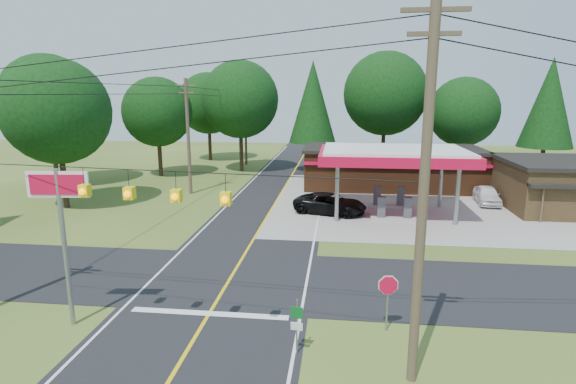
# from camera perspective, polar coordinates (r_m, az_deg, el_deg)

# --- Properties ---
(ground) EXTENTS (120.00, 120.00, 0.00)m
(ground) POSITION_cam_1_polar(r_m,az_deg,el_deg) (22.26, -7.33, -10.84)
(ground) COLOR #405B20
(ground) RESTS_ON ground
(main_highway) EXTENTS (8.00, 120.00, 0.02)m
(main_highway) POSITION_cam_1_polar(r_m,az_deg,el_deg) (22.26, -7.33, -10.81)
(main_highway) COLOR black
(main_highway) RESTS_ON ground
(cross_road) EXTENTS (70.00, 7.00, 0.02)m
(cross_road) POSITION_cam_1_polar(r_m,az_deg,el_deg) (22.26, -7.33, -10.80)
(cross_road) COLOR black
(cross_road) RESTS_ON ground
(lane_center_yellow) EXTENTS (0.15, 110.00, 0.00)m
(lane_center_yellow) POSITION_cam_1_polar(r_m,az_deg,el_deg) (22.25, -7.33, -10.78)
(lane_center_yellow) COLOR yellow
(lane_center_yellow) RESTS_ON main_highway
(gas_canopy) EXTENTS (10.60, 7.40, 4.88)m
(gas_canopy) POSITION_cam_1_polar(r_m,az_deg,el_deg) (33.36, 13.28, 4.38)
(gas_canopy) COLOR gray
(gas_canopy) RESTS_ON ground
(convenience_store) EXTENTS (16.40, 7.55, 3.80)m
(convenience_store) POSITION_cam_1_polar(r_m,az_deg,el_deg) (43.63, 12.97, 3.11)
(convenience_store) COLOR #532D17
(convenience_store) RESTS_ON ground
(utility_pole_near_right) EXTENTS (1.80, 0.30, 11.50)m
(utility_pole_near_right) POSITION_cam_1_polar(r_m,az_deg,el_deg) (13.35, 16.82, -0.24)
(utility_pole_near_right) COLOR #473828
(utility_pole_near_right) RESTS_ON ground
(utility_pole_far_left) EXTENTS (1.80, 0.30, 10.00)m
(utility_pole_far_left) POSITION_cam_1_polar(r_m,az_deg,el_deg) (40.18, -12.57, 7.08)
(utility_pole_far_left) COLOR #473828
(utility_pole_far_left) RESTS_ON ground
(utility_pole_north) EXTENTS (0.30, 0.30, 9.50)m
(utility_pole_north) POSITION_cam_1_polar(r_m,az_deg,el_deg) (56.18, -5.41, 8.31)
(utility_pole_north) COLOR #473828
(utility_pole_north) RESTS_ON ground
(overhead_beacons) EXTENTS (17.04, 2.04, 1.03)m
(overhead_beacons) POSITION_cam_1_polar(r_m,az_deg,el_deg) (15.32, -16.97, 2.31)
(overhead_beacons) COLOR black
(overhead_beacons) RESTS_ON ground
(treeline_backdrop) EXTENTS (70.27, 51.59, 13.30)m
(treeline_backdrop) POSITION_cam_1_polar(r_m,az_deg,el_deg) (44.06, 1.03, 10.80)
(treeline_backdrop) COLOR #332316
(treeline_backdrop) RESTS_ON ground
(suv_car) EXTENTS (6.57, 6.57, 1.48)m
(suv_car) POSITION_cam_1_polar(r_m,az_deg,el_deg) (33.40, 5.37, -1.49)
(suv_car) COLOR black
(suv_car) RESTS_ON ground
(sedan_car) EXTENTS (4.55, 4.55, 1.42)m
(sedan_car) POSITION_cam_1_polar(r_m,az_deg,el_deg) (39.53, 23.95, -0.38)
(sedan_car) COLOR white
(sedan_car) RESTS_ON ground
(big_stop_sign) EXTENTS (2.27, 0.30, 6.12)m
(big_stop_sign) POSITION_cam_1_polar(r_m,az_deg,el_deg) (18.43, -26.89, -2.38)
(big_stop_sign) COLOR gray
(big_stop_sign) RESTS_ON ground
(octagonal_stop_sign) EXTENTS (0.79, 0.14, 2.25)m
(octagonal_stop_sign) POSITION_cam_1_polar(r_m,az_deg,el_deg) (17.33, 12.58, -12.05)
(octagonal_stop_sign) COLOR gray
(octagonal_stop_sign) RESTS_ON ground
(route_sign_post) EXTENTS (0.41, 0.11, 2.02)m
(route_sign_post) POSITION_cam_1_polar(r_m,az_deg,el_deg) (15.80, 1.12, -16.20)
(route_sign_post) COLOR gray
(route_sign_post) RESTS_ON ground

